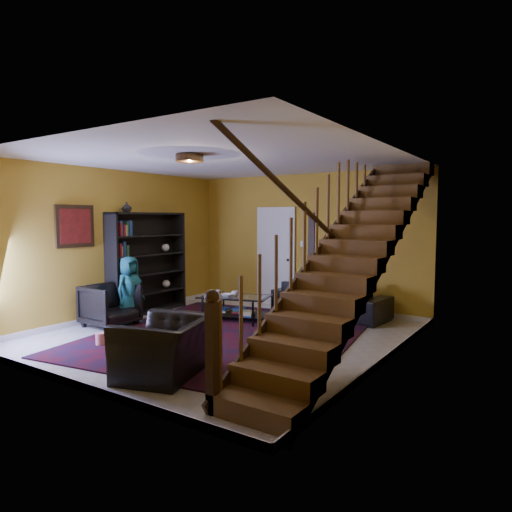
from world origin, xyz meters
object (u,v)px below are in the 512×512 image
at_px(bookshelf, 148,264).
at_px(armchair_left, 110,305).
at_px(sofa, 330,299).
at_px(coffee_table, 237,306).
at_px(armchair_right, 165,348).

xyz_separation_m(bookshelf, armchair_left, (0.35, -1.21, -0.59)).
height_order(sofa, coffee_table, sofa).
distance_m(armchair_left, coffee_table, 2.25).
bearing_deg(sofa, armchair_left, 51.67).
xyz_separation_m(sofa, coffee_table, (-1.27, -1.30, -0.06)).
distance_m(bookshelf, armchair_left, 1.40).
height_order(bookshelf, armchair_left, bookshelf).
height_order(bookshelf, armchair_right, bookshelf).
relative_size(bookshelf, armchair_left, 2.44).
distance_m(sofa, armchair_left, 4.06).
relative_size(sofa, armchair_left, 2.72).
bearing_deg(coffee_table, sofa, 45.49).
bearing_deg(armchair_left, coffee_table, -43.36).
relative_size(armchair_left, coffee_table, 0.61).
relative_size(bookshelf, armchair_right, 1.85).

